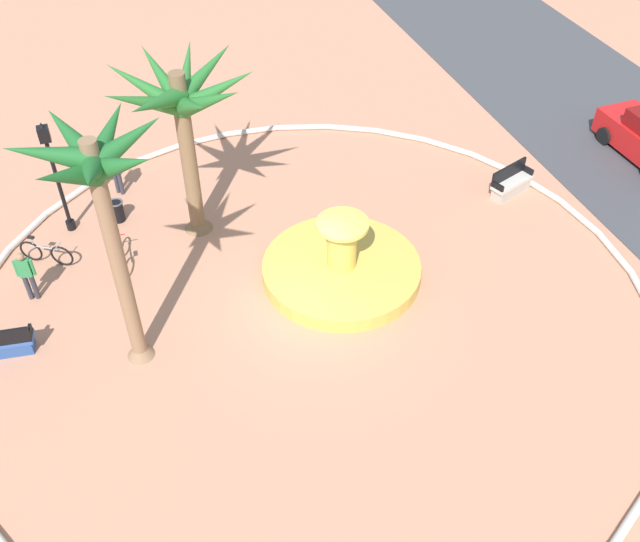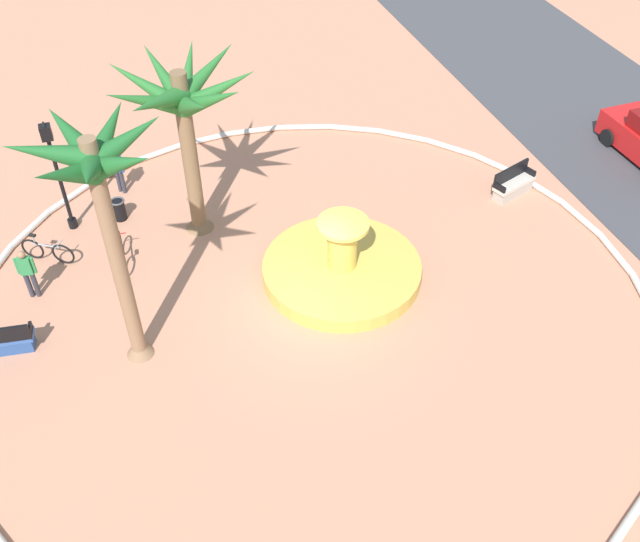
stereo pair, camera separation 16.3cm
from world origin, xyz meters
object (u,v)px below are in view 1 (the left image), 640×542
(fountain, at_px, (341,268))
(bicycle_by_lamppost, at_px, (46,253))
(bench_west, at_px, (2,344))
(person_cyclist_photo, at_px, (116,170))
(person_cyclist_helmet, at_px, (26,274))
(palm_tree_near_fountain, at_px, (99,188))
(palm_tree_by_curb, at_px, (182,107))
(trash_bin, at_px, (117,210))
(lamppost, at_px, (54,170))
(bench_east, at_px, (511,184))
(bicycle_red_frame, at_px, (121,254))

(fountain, xyz_separation_m, bicycle_by_lamppost, (-3.43, -8.04, 0.09))
(bench_west, xyz_separation_m, person_cyclist_photo, (-6.19, 3.81, 0.57))
(person_cyclist_helmet, bearing_deg, bench_west, -23.58)
(fountain, xyz_separation_m, bench_west, (-0.09, -9.35, 0.05))
(fountain, height_order, palm_tree_near_fountain, palm_tree_near_fountain)
(palm_tree_by_curb, relative_size, person_cyclist_photo, 3.41)
(palm_tree_near_fountain, xyz_separation_m, trash_bin, (-5.95, 0.23, -4.95))
(lamppost, relative_size, person_cyclist_helmet, 2.31)
(lamppost, relative_size, person_cyclist_photo, 2.33)
(fountain, distance_m, bench_east, 7.04)
(palm_tree_by_curb, distance_m, bench_west, 7.89)
(lamppost, bearing_deg, person_cyclist_helmet, -23.75)
(lamppost, bearing_deg, bench_east, 78.33)
(bench_west, height_order, bicycle_by_lamppost, bench_west)
(bicycle_red_frame, bearing_deg, palm_tree_by_curb, 109.76)
(palm_tree_by_curb, relative_size, person_cyclist_helmet, 3.37)
(palm_tree_near_fountain, relative_size, bicycle_red_frame, 3.94)
(palm_tree_near_fountain, height_order, bicycle_by_lamppost, palm_tree_near_fountain)
(person_cyclist_helmet, distance_m, person_cyclist_photo, 5.22)
(bicycle_by_lamppost, bearing_deg, person_cyclist_helmet, -18.52)
(lamppost, distance_m, bicycle_by_lamppost, 2.47)
(trash_bin, bearing_deg, bench_west, -37.16)
(fountain, height_order, person_cyclist_helmet, fountain)
(fountain, height_order, bicycle_red_frame, fountain)
(bicycle_red_frame, height_order, person_cyclist_photo, person_cyclist_photo)
(palm_tree_by_curb, bearing_deg, bicycle_by_lamppost, -88.47)
(lamppost, bearing_deg, person_cyclist_photo, 129.52)
(palm_tree_by_curb, xyz_separation_m, bicycle_red_frame, (0.90, -2.51, -3.90))
(fountain, distance_m, bench_west, 9.35)
(lamppost, bearing_deg, palm_tree_by_curb, 70.87)
(palm_tree_by_curb, bearing_deg, bench_west, -59.61)
(bicycle_red_frame, xyz_separation_m, person_cyclist_photo, (-3.64, 0.42, 0.53))
(palm_tree_near_fountain, xyz_separation_m, palm_tree_by_curb, (-4.70, 2.56, -1.05))
(bench_east, height_order, trash_bin, bench_east)
(trash_bin, bearing_deg, person_cyclist_helmet, -44.34)
(palm_tree_near_fountain, height_order, person_cyclist_photo, palm_tree_near_fountain)
(bench_east, distance_m, bench_west, 16.22)
(palm_tree_near_fountain, xyz_separation_m, bench_east, (-3.12, 12.77, -4.99))
(palm_tree_near_fountain, distance_m, trash_bin, 7.75)
(person_cyclist_photo, bearing_deg, bicycle_by_lamppost, -41.21)
(lamppost, height_order, person_cyclist_photo, lamppost)
(bench_west, bearing_deg, fountain, 89.42)
(trash_bin, bearing_deg, palm_tree_near_fountain, -2.23)
(person_cyclist_photo, bearing_deg, fountain, 41.37)
(bicycle_red_frame, bearing_deg, person_cyclist_helmet, -75.82)
(lamppost, bearing_deg, bench_west, -23.69)
(palm_tree_by_curb, relative_size, bench_east, 3.32)
(palm_tree_by_curb, distance_m, trash_bin, 4.71)
(trash_bin, bearing_deg, bicycle_red_frame, -4.83)
(trash_bin, xyz_separation_m, person_cyclist_photo, (-1.48, 0.24, 0.53))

